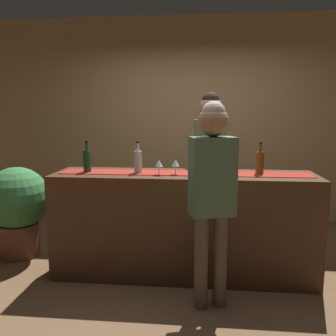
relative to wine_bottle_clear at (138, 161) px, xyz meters
The scene contains 12 objects.
ground_plane 1.19m from the wine_bottle_clear, ahead, with size 10.00×10.00×0.00m, color brown.
back_wall 1.99m from the wine_bottle_clear, 77.24° to the left, with size 6.00×0.12×2.90m, color tan.
bar_counter 0.75m from the wine_bottle_clear, ahead, with size 2.47×0.60×1.00m, color #472B19.
counter_runner_cloth 0.45m from the wine_bottle_clear, ahead, with size 2.34×0.28×0.01m, color maroon.
wine_bottle_clear is the anchor object (origin of this frame).
wine_bottle_green 0.49m from the wine_bottle_clear, behind, with size 0.07×0.07×0.30m.
wine_bottle_amber 1.14m from the wine_bottle_clear, ahead, with size 0.07×0.07×0.30m.
wine_glass_near_customer 0.23m from the wine_bottle_clear, 24.49° to the right, with size 0.07×0.07×0.14m.
wine_glass_mid_counter 0.37m from the wine_bottle_clear, 10.16° to the right, with size 0.07×0.07×0.14m.
bartender 0.91m from the wine_bottle_clear, 40.85° to the left, with size 0.35×0.25×1.78m.
customer_sipping 0.89m from the wine_bottle_clear, 39.33° to the right, with size 0.38×0.29×1.65m.
potted_plant_tall 1.51m from the wine_bottle_clear, 168.46° to the left, with size 0.67×0.67×0.99m.
Camera 1 is at (0.17, -3.27, 1.56)m, focal length 37.70 mm.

